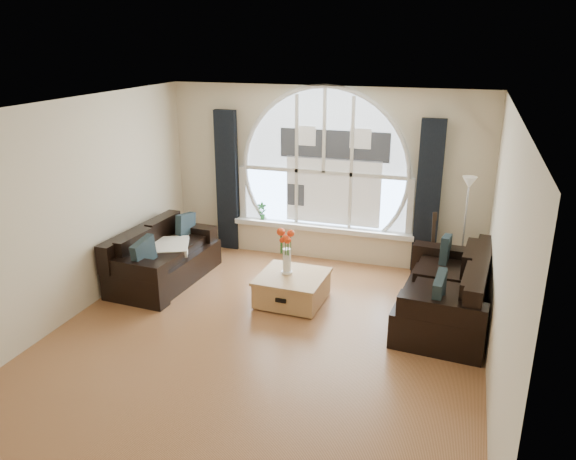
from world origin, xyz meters
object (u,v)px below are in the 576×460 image
(sofa_right, at_px, (445,290))
(potted_plant, at_px, (262,211))
(vase_flowers, at_px, (287,246))
(floor_lamp, at_px, (464,233))
(coffee_chest, at_px, (292,287))
(sofa_left, at_px, (164,255))
(guitar, at_px, (433,245))

(sofa_right, bearing_deg, potted_plant, 157.54)
(vase_flowers, distance_m, floor_lamp, 2.51)
(sofa_right, relative_size, coffee_chest, 2.22)
(vase_flowers, bearing_deg, coffee_chest, -25.44)
(vase_flowers, bearing_deg, sofa_left, 178.36)
(sofa_left, distance_m, potted_plant, 1.84)
(coffee_chest, xyz_separation_m, potted_plant, (-1.04, 1.66, 0.48))
(coffee_chest, height_order, potted_plant, potted_plant)
(sofa_left, bearing_deg, coffee_chest, 0.89)
(sofa_left, xyz_separation_m, vase_flowers, (1.88, -0.05, 0.38))
(coffee_chest, height_order, vase_flowers, vase_flowers)
(sofa_right, bearing_deg, coffee_chest, -171.97)
(vase_flowers, height_order, guitar, vase_flowers)
(floor_lamp, relative_size, potted_plant, 5.63)
(sofa_left, relative_size, sofa_right, 0.92)
(sofa_right, distance_m, guitar, 1.27)
(sofa_left, distance_m, vase_flowers, 1.92)
(sofa_left, distance_m, sofa_right, 3.93)
(sofa_right, distance_m, floor_lamp, 1.21)
(sofa_right, relative_size, guitar, 1.82)
(sofa_right, xyz_separation_m, coffee_chest, (-1.96, -0.11, -0.19))
(sofa_left, height_order, floor_lamp, floor_lamp)
(sofa_right, relative_size, floor_lamp, 1.21)
(floor_lamp, bearing_deg, vase_flowers, -151.64)
(sofa_right, height_order, coffee_chest, sofa_right)
(guitar, bearing_deg, floor_lamp, -27.69)
(guitar, bearing_deg, vase_flowers, -157.23)
(guitar, bearing_deg, coffee_chest, -154.96)
(floor_lamp, height_order, potted_plant, floor_lamp)
(guitar, bearing_deg, sofa_left, -174.39)
(potted_plant, bearing_deg, floor_lamp, -7.65)
(potted_plant, bearing_deg, guitar, -6.59)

